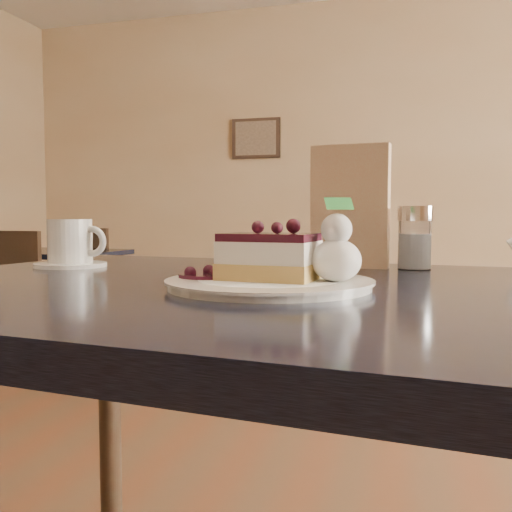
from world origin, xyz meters
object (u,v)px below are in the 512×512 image
(main_table, at_px, (282,341))
(cheesecake_slice, at_px, (269,257))
(dessert_plate, at_px, (269,284))
(coffee_set, at_px, (71,245))
(bg_table_far_left, at_px, (57,333))

(main_table, bearing_deg, cheesecake_slice, -90.00)
(dessert_plate, relative_size, coffee_set, 1.88)
(dessert_plate, distance_m, bg_table_far_left, 3.71)
(main_table, xyz_separation_m, bg_table_far_left, (-2.31, 2.75, -0.66))
(main_table, relative_size, dessert_plate, 4.92)
(main_table, height_order, bg_table_far_left, main_table)
(cheesecake_slice, bearing_deg, dessert_plate, 96.34)
(dessert_plate, distance_m, cheesecake_slice, 0.04)
(cheesecake_slice, relative_size, bg_table_far_left, 0.09)
(dessert_plate, relative_size, bg_table_far_left, 0.18)
(coffee_set, height_order, bg_table_far_left, coffee_set)
(cheesecake_slice, distance_m, bg_table_far_left, 3.71)
(main_table, xyz_separation_m, cheesecake_slice, (-0.01, -0.05, 0.13))
(dessert_plate, bearing_deg, main_table, 83.66)
(main_table, bearing_deg, bg_table_far_left, 136.32)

